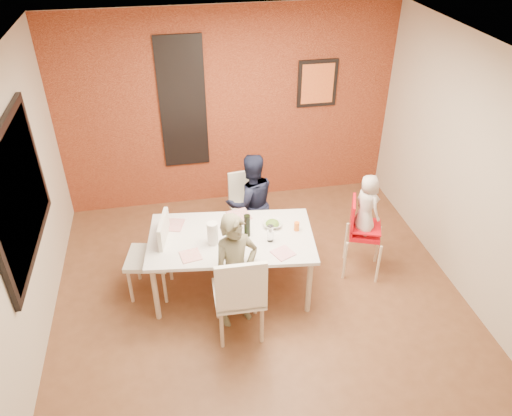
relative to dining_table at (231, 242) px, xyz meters
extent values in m
plane|color=brown|center=(0.28, -0.27, -0.67)|extent=(4.50, 4.50, 0.00)
cube|color=white|center=(0.28, -0.27, 2.03)|extent=(4.50, 4.50, 0.02)
cube|color=beige|center=(0.28, 1.98, 0.68)|extent=(4.50, 0.02, 2.70)
cube|color=beige|center=(0.28, -2.52, 0.68)|extent=(4.50, 0.02, 2.70)
cube|color=beige|center=(-1.97, -0.27, 0.68)|extent=(0.02, 4.50, 2.70)
cube|color=beige|center=(2.53, -0.27, 0.68)|extent=(0.02, 4.50, 2.70)
cube|color=maroon|center=(0.28, 1.96, 0.68)|extent=(4.50, 0.02, 2.70)
cube|color=black|center=(-1.94, -0.07, 0.88)|extent=(0.05, 1.70, 1.30)
cube|color=black|center=(-1.93, -0.07, 0.88)|extent=(0.02, 1.55, 1.15)
cube|color=white|center=(-0.32, 1.95, 0.83)|extent=(0.55, 0.03, 1.70)
cube|color=black|center=(-0.32, 1.94, 0.83)|extent=(0.60, 0.03, 1.76)
cube|color=black|center=(1.48, 1.94, 0.98)|extent=(0.54, 0.03, 0.64)
cube|color=orange|center=(1.48, 1.93, 0.98)|extent=(0.44, 0.01, 0.54)
cube|color=silver|center=(0.00, 0.00, 0.05)|extent=(1.87, 1.19, 0.04)
cylinder|color=#BEA78D|center=(-0.85, -0.31, -0.32)|extent=(0.06, 0.06, 0.70)
cylinder|color=#BEA78D|center=(-0.75, 0.51, -0.32)|extent=(0.06, 0.06, 0.70)
cylinder|color=#BEA78D|center=(0.75, -0.51, -0.32)|extent=(0.06, 0.06, 0.70)
cylinder|color=#BEA78D|center=(0.85, 0.31, -0.32)|extent=(0.06, 0.06, 0.70)
cube|color=white|center=(-0.02, -0.63, -0.17)|extent=(0.50, 0.50, 0.06)
cube|color=white|center=(-0.03, -0.86, 0.11)|extent=(0.49, 0.06, 0.56)
cylinder|color=#C1A98F|center=(0.18, -0.44, -0.43)|extent=(0.04, 0.04, 0.48)
cylinder|color=#C1A98F|center=(0.17, -0.84, -0.43)|extent=(0.04, 0.04, 0.48)
cylinder|color=#C1A98F|center=(-0.22, -0.43, -0.43)|extent=(0.04, 0.04, 0.48)
cylinder|color=#C1A98F|center=(-0.23, -0.83, -0.43)|extent=(0.04, 0.04, 0.48)
cube|color=silver|center=(0.36, 0.92, -0.25)|extent=(0.47, 0.47, 0.05)
cube|color=silver|center=(0.33, 1.10, -0.01)|extent=(0.42, 0.09, 0.47)
cylinder|color=#C7B494|center=(0.21, 0.73, -0.47)|extent=(0.03, 0.03, 0.41)
cylinder|color=#C7B494|center=(0.16, 1.06, -0.47)|extent=(0.03, 0.03, 0.41)
cylinder|color=#C7B494|center=(0.55, 0.77, -0.47)|extent=(0.03, 0.03, 0.41)
cylinder|color=#C7B494|center=(0.50, 1.11, -0.47)|extent=(0.03, 0.03, 0.41)
cube|color=silver|center=(-0.90, 0.14, -0.20)|extent=(0.54, 0.54, 0.05)
cube|color=silver|center=(-0.70, 0.10, 0.06)|extent=(0.13, 0.46, 0.52)
cylinder|color=#C9AF95|center=(-1.05, 0.36, -0.44)|extent=(0.04, 0.04, 0.45)
cylinder|color=#C9AF95|center=(-0.68, 0.28, -0.44)|extent=(0.04, 0.04, 0.45)
cylinder|color=#C9AF95|center=(-1.13, -0.01, -0.44)|extent=(0.04, 0.04, 0.45)
cylinder|color=#C9AF95|center=(-0.76, -0.08, -0.44)|extent=(0.04, 0.04, 0.45)
cube|color=red|center=(1.55, 0.03, -0.12)|extent=(0.44, 0.44, 0.05)
cube|color=red|center=(1.40, 0.09, 0.10)|extent=(0.15, 0.33, 0.40)
cube|color=red|center=(1.55, 0.03, -0.03)|extent=(0.44, 0.44, 0.02)
cylinder|color=beige|center=(1.66, -0.21, -0.41)|extent=(0.03, 0.03, 0.52)
cylinder|color=beige|center=(1.30, -0.08, -0.41)|extent=(0.03, 0.03, 0.52)
cylinder|color=beige|center=(1.79, 0.14, -0.41)|extent=(0.03, 0.03, 0.52)
cylinder|color=beige|center=(1.44, 0.28, -0.41)|extent=(0.03, 0.03, 0.52)
imported|color=brown|center=(-0.02, -0.47, -0.01)|extent=(0.55, 0.45, 1.31)
imported|color=black|center=(0.36, 0.76, -0.03)|extent=(0.69, 0.57, 1.29)
imported|color=beige|center=(1.53, 0.03, 0.27)|extent=(0.32, 0.41, 0.73)
cube|color=white|center=(-0.45, -0.24, 0.07)|extent=(0.23, 0.23, 0.01)
cube|color=silver|center=(0.15, 0.38, 0.07)|extent=(0.28, 0.28, 0.01)
cube|color=white|center=(0.48, -0.38, 0.07)|extent=(0.26, 0.26, 0.01)
cube|color=silver|center=(-0.61, 0.33, 0.07)|extent=(0.30, 0.30, 0.01)
imported|color=white|center=(0.04, -0.09, 0.09)|extent=(0.23, 0.23, 0.05)
imported|color=white|center=(0.48, 0.11, 0.09)|extent=(0.24, 0.24, 0.05)
cylinder|color=black|center=(0.18, -0.01, 0.20)|extent=(0.07, 0.07, 0.26)
cylinder|color=silver|center=(-0.05, -0.18, 0.16)|extent=(0.06, 0.06, 0.18)
cylinder|color=white|center=(0.40, -0.14, 0.16)|extent=(0.07, 0.07, 0.19)
cylinder|color=white|center=(-0.20, -0.07, 0.19)|extent=(0.11, 0.11, 0.26)
cylinder|color=red|center=(0.07, -0.08, 0.14)|extent=(0.04, 0.04, 0.15)
cylinder|color=#327226|center=(0.19, 0.05, 0.13)|extent=(0.03, 0.03, 0.14)
cylinder|color=brown|center=(0.06, 0.03, 0.13)|extent=(0.03, 0.03, 0.13)
cylinder|color=orange|center=(0.72, -0.01, 0.12)|extent=(0.06, 0.06, 0.10)
camera|label=1|loc=(-0.54, -4.25, 3.28)|focal=35.00mm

